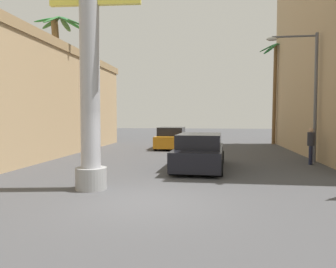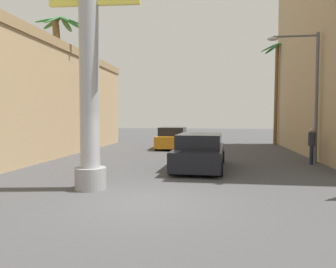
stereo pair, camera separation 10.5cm
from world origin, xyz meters
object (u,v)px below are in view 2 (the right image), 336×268
at_px(car_far, 173,138).
at_px(palm_tree_mid_left, 61,71).
at_px(street_lamp, 308,83).
at_px(pedestrian_mid_right, 312,143).
at_px(neon_sign_pole, 89,2).
at_px(car_lead, 200,152).
at_px(palm_tree_far_right, 277,77).

xyz_separation_m(car_far, palm_tree_mid_left, (-6.18, -4.89, 4.32)).
relative_size(street_lamp, pedestrian_mid_right, 3.64).
distance_m(neon_sign_pole, pedestrian_mid_right, 11.93).
distance_m(neon_sign_pole, street_lamp, 11.50).
xyz_separation_m(neon_sign_pole, palm_tree_mid_left, (-5.26, 8.81, -0.87)).
distance_m(palm_tree_mid_left, pedestrian_mid_right, 14.60).
relative_size(car_lead, palm_tree_mid_left, 0.63).
height_order(palm_tree_far_right, pedestrian_mid_right, palm_tree_far_right).
relative_size(car_lead, palm_tree_far_right, 0.62).
bearing_deg(street_lamp, palm_tree_far_right, 87.49).
distance_m(street_lamp, palm_tree_mid_left, 13.96).
height_order(street_lamp, car_lead, street_lamp).
xyz_separation_m(neon_sign_pole, car_far, (0.92, 13.70, -5.19)).
bearing_deg(palm_tree_far_right, pedestrian_mid_right, -92.22).
bearing_deg(pedestrian_mid_right, car_far, 137.51).
distance_m(street_lamp, car_lead, 6.78).
xyz_separation_m(street_lamp, palm_tree_far_right, (0.48, 10.95, 1.65)).
distance_m(street_lamp, pedestrian_mid_right, 3.04).
height_order(car_lead, palm_tree_mid_left, palm_tree_mid_left).
relative_size(car_lead, pedestrian_mid_right, 2.93).
xyz_separation_m(street_lamp, car_far, (-7.67, 6.29, -3.26)).
bearing_deg(palm_tree_mid_left, palm_tree_far_right, 33.67).
height_order(car_lead, palm_tree_far_right, palm_tree_far_right).
height_order(car_far, pedestrian_mid_right, pedestrian_mid_right).
distance_m(street_lamp, car_far, 10.44).
bearing_deg(street_lamp, neon_sign_pole, -139.22).
distance_m(car_lead, palm_tree_far_right, 15.61).
distance_m(palm_tree_far_right, palm_tree_mid_left, 17.23).
bearing_deg(palm_tree_mid_left, pedestrian_mid_right, -8.84).
bearing_deg(pedestrian_mid_right, neon_sign_pole, -142.33).
relative_size(palm_tree_mid_left, pedestrian_mid_right, 4.64).
relative_size(car_far, palm_tree_far_right, 0.52).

